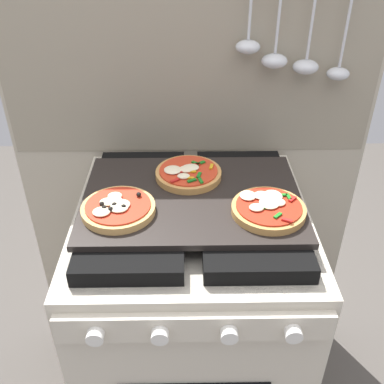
# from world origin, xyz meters

# --- Properties ---
(kitchen_backsplash) EXTENTS (1.10, 0.09, 1.55)m
(kitchen_backsplash) POSITION_xyz_m (0.00, 0.33, 0.79)
(kitchen_backsplash) COLOR #B2A893
(kitchen_backsplash) RESTS_ON ground_plane
(stove) EXTENTS (0.60, 0.64, 0.90)m
(stove) POSITION_xyz_m (-0.00, -0.00, 0.45)
(stove) COLOR beige
(stove) RESTS_ON ground_plane
(baking_tray) EXTENTS (0.54, 0.38, 0.02)m
(baking_tray) POSITION_xyz_m (0.00, 0.00, 0.91)
(baking_tray) COLOR black
(baking_tray) RESTS_ON stove
(pizza_left) EXTENTS (0.17, 0.17, 0.03)m
(pizza_left) POSITION_xyz_m (-0.17, -0.07, 0.93)
(pizza_left) COLOR tan
(pizza_left) RESTS_ON baking_tray
(pizza_right) EXTENTS (0.17, 0.17, 0.03)m
(pizza_right) POSITION_xyz_m (0.18, -0.07, 0.93)
(pizza_right) COLOR #C18947
(pizza_right) RESTS_ON baking_tray
(pizza_center) EXTENTS (0.17, 0.17, 0.03)m
(pizza_center) POSITION_xyz_m (-0.01, 0.09, 0.93)
(pizza_center) COLOR #C18947
(pizza_center) RESTS_ON baking_tray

